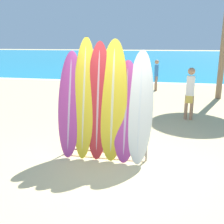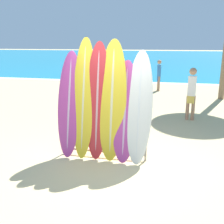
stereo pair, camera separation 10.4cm
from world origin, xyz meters
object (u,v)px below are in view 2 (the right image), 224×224
at_px(surfboard_slot_5, 139,107).
at_px(surfboard_slot_1, 84,98).
at_px(person_mid_beach, 192,92).
at_px(surfboard_rack, 104,138).
at_px(surfboard_slot_2, 98,101).
at_px(person_near_water, 159,74).
at_px(surfboard_slot_0, 70,104).
at_px(surfboard_slot_4, 125,112).
at_px(surfboard_slot_3, 112,101).

bearing_deg(surfboard_slot_5, surfboard_slot_1, 179.63).
bearing_deg(person_mid_beach, surfboard_rack, -110.21).
xyz_separation_m(surfboard_slot_2, surfboard_slot_5, (0.87, 0.00, -0.09)).
height_order(surfboard_rack, person_near_water, person_near_water).
xyz_separation_m(surfboard_slot_0, person_mid_beach, (2.74, 3.26, -0.22)).
xyz_separation_m(surfboard_slot_0, surfboard_slot_2, (0.62, 0.01, 0.10)).
bearing_deg(person_near_water, surfboard_slot_2, -21.38).
distance_m(surfboard_slot_1, surfboard_slot_2, 0.31).
distance_m(surfboard_slot_1, surfboard_slot_4, 0.92).
bearing_deg(person_mid_beach, surfboard_slot_5, -100.39).
relative_size(surfboard_slot_2, surfboard_slot_3, 0.98).
distance_m(surfboard_slot_4, surfboard_slot_5, 0.30).
distance_m(surfboard_slot_2, surfboard_slot_5, 0.88).
height_order(surfboard_slot_3, person_near_water, surfboard_slot_3).
bearing_deg(surfboard_slot_1, person_near_water, 81.78).
bearing_deg(surfboard_slot_5, person_near_water, 89.89).
bearing_deg(surfboard_slot_2, surfboard_slot_5, 0.24).
bearing_deg(surfboard_slot_1, surfboard_slot_3, -0.92).
distance_m(surfboard_slot_0, surfboard_slot_5, 1.49).
xyz_separation_m(surfboard_slot_0, surfboard_slot_5, (1.49, 0.02, 0.01)).
relative_size(surfboard_slot_3, person_mid_beach, 1.50).
bearing_deg(surfboard_rack, person_near_water, 84.88).
distance_m(surfboard_slot_4, person_near_water, 8.27).
distance_m(surfboard_slot_4, person_mid_beach, 3.61).
relative_size(surfboard_slot_4, person_mid_beach, 1.25).
bearing_deg(surfboard_slot_3, person_near_water, 86.00).
bearing_deg(surfboard_slot_3, surfboard_slot_5, 0.22).
height_order(surfboard_slot_3, person_mid_beach, surfboard_slot_3).
bearing_deg(person_near_water, surfboard_slot_3, -19.24).
bearing_deg(surfboard_slot_2, surfboard_slot_0, -178.81).
xyz_separation_m(surfboard_rack, person_near_water, (0.74, 8.30, 0.42)).
xyz_separation_m(surfboard_slot_2, surfboard_slot_3, (0.31, 0.00, 0.02)).
bearing_deg(surfboard_slot_5, surfboard_slot_2, -179.76).
bearing_deg(surfboard_slot_4, person_mid_beach, 64.80).
relative_size(surfboard_slot_0, surfboard_slot_4, 1.09).
xyz_separation_m(surfboard_slot_0, surfboard_slot_3, (0.93, 0.01, 0.12)).
relative_size(surfboard_slot_1, surfboard_slot_4, 1.22).
xyz_separation_m(surfboard_slot_3, surfboard_slot_4, (0.28, -0.02, -0.21)).
height_order(surfboard_slot_2, person_mid_beach, surfboard_slot_2).
bearing_deg(surfboard_slot_2, surfboard_slot_1, 177.87).
bearing_deg(surfboard_slot_5, surfboard_slot_4, -175.87).
relative_size(surfboard_rack, person_near_water, 1.18).
relative_size(surfboard_slot_2, person_mid_beach, 1.48).
relative_size(surfboard_slot_0, person_near_water, 1.45).
xyz_separation_m(surfboard_rack, surfboard_slot_0, (-0.76, 0.04, 0.69)).
distance_m(surfboard_slot_0, person_mid_beach, 4.27).
xyz_separation_m(surfboard_slot_0, surfboard_slot_1, (0.31, 0.02, 0.14)).
relative_size(surfboard_slot_2, person_near_water, 1.58).
relative_size(surfboard_rack, person_mid_beach, 1.11).
relative_size(surfboard_slot_3, person_near_water, 1.61).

